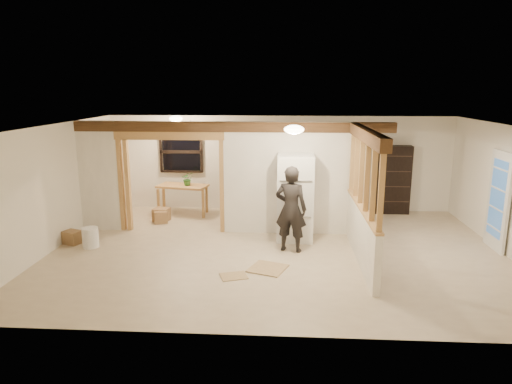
# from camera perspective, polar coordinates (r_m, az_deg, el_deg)

# --- Properties ---
(floor) EXTENTS (9.00, 6.50, 0.01)m
(floor) POSITION_cam_1_polar(r_m,az_deg,el_deg) (9.28, 2.56, -7.36)
(floor) COLOR #C9B595
(floor) RESTS_ON ground
(ceiling) EXTENTS (9.00, 6.50, 0.01)m
(ceiling) POSITION_cam_1_polar(r_m,az_deg,el_deg) (8.74, 2.73, 8.24)
(ceiling) COLOR white
(wall_back) EXTENTS (9.00, 0.01, 2.50)m
(wall_back) POSITION_cam_1_polar(r_m,az_deg,el_deg) (12.12, 2.89, 3.58)
(wall_back) COLOR silver
(wall_back) RESTS_ON floor
(wall_front) EXTENTS (9.00, 0.01, 2.50)m
(wall_front) POSITION_cam_1_polar(r_m,az_deg,el_deg) (5.80, 2.11, -6.83)
(wall_front) COLOR silver
(wall_front) RESTS_ON floor
(wall_left) EXTENTS (0.01, 6.50, 2.50)m
(wall_left) POSITION_cam_1_polar(r_m,az_deg,el_deg) (10.05, -23.95, 0.54)
(wall_left) COLOR silver
(wall_left) RESTS_ON floor
(partition_left_stub) EXTENTS (0.90, 0.12, 2.50)m
(partition_left_stub) POSITION_cam_1_polar(r_m,az_deg,el_deg) (10.93, -19.01, 1.87)
(partition_left_stub) COLOR white
(partition_left_stub) RESTS_ON floor
(partition_center) EXTENTS (2.80, 0.12, 2.50)m
(partition_center) POSITION_cam_1_polar(r_m,az_deg,el_deg) (10.10, 3.89, 1.69)
(partition_center) COLOR white
(partition_center) RESTS_ON floor
(doorway_frame) EXTENTS (2.46, 0.14, 2.20)m
(doorway_frame) POSITION_cam_1_polar(r_m,az_deg,el_deg) (10.44, -10.55, 1.03)
(doorway_frame) COLOR tan
(doorway_frame) RESTS_ON floor
(header_beam_back) EXTENTS (7.00, 0.18, 0.22)m
(header_beam_back) POSITION_cam_1_polar(r_m,az_deg,el_deg) (10.01, -2.97, 8.14)
(header_beam_back) COLOR #50331B
(header_beam_back) RESTS_ON ceiling
(header_beam_right) EXTENTS (0.18, 3.30, 0.22)m
(header_beam_right) POSITION_cam_1_polar(r_m,az_deg,el_deg) (8.48, 13.63, 6.94)
(header_beam_right) COLOR #50331B
(header_beam_right) RESTS_ON ceiling
(pony_wall) EXTENTS (0.12, 3.20, 1.00)m
(pony_wall) POSITION_cam_1_polar(r_m,az_deg,el_deg) (8.86, 12.99, -5.23)
(pony_wall) COLOR white
(pony_wall) RESTS_ON floor
(stud_partition) EXTENTS (0.14, 3.20, 1.32)m
(stud_partition) POSITION_cam_1_polar(r_m,az_deg,el_deg) (8.58, 13.38, 2.16)
(stud_partition) COLOR tan
(stud_partition) RESTS_ON pony_wall
(window_back) EXTENTS (1.12, 0.10, 1.10)m
(window_back) POSITION_cam_1_polar(r_m,az_deg,el_deg) (12.30, -9.35, 4.98)
(window_back) COLOR black
(window_back) RESTS_ON wall_back
(french_door) EXTENTS (0.12, 0.86, 2.00)m
(french_door) POSITION_cam_1_polar(r_m,az_deg,el_deg) (10.31, 28.05, -1.01)
(french_door) COLOR white
(french_door) RESTS_ON floor
(ceiling_dome_main) EXTENTS (0.36, 0.36, 0.16)m
(ceiling_dome_main) POSITION_cam_1_polar(r_m,az_deg,el_deg) (8.24, 4.78, 7.79)
(ceiling_dome_main) COLOR #FFEABF
(ceiling_dome_main) RESTS_ON ceiling
(ceiling_dome_util) EXTENTS (0.32, 0.32, 0.14)m
(ceiling_dome_util) POSITION_cam_1_polar(r_m,az_deg,el_deg) (11.34, -9.99, 9.03)
(ceiling_dome_util) COLOR #FFEABF
(ceiling_dome_util) RESTS_ON ceiling
(hanging_bulb) EXTENTS (0.07, 0.07, 0.07)m
(hanging_bulb) POSITION_cam_1_polar(r_m,az_deg,el_deg) (10.57, -8.15, 7.19)
(hanging_bulb) COLOR #FFD88C
(hanging_bulb) RESTS_ON ceiling
(refrigerator) EXTENTS (0.76, 0.74, 1.85)m
(refrigerator) POSITION_cam_1_polar(r_m,az_deg,el_deg) (9.75, 4.90, -0.69)
(refrigerator) COLOR white
(refrigerator) RESTS_ON floor
(woman) EXTENTS (0.72, 0.56, 1.73)m
(woman) POSITION_cam_1_polar(r_m,az_deg,el_deg) (9.04, 4.39, -2.14)
(woman) COLOR black
(woman) RESTS_ON floor
(work_table) EXTENTS (1.35, 0.87, 0.78)m
(work_table) POSITION_cam_1_polar(r_m,az_deg,el_deg) (11.88, -9.11, -0.98)
(work_table) COLOR tan
(work_table) RESTS_ON floor
(potted_plant) EXTENTS (0.37, 0.34, 0.33)m
(potted_plant) POSITION_cam_1_polar(r_m,az_deg,el_deg) (11.72, -8.55, 1.65)
(potted_plant) COLOR #316E2E
(potted_plant) RESTS_ON work_table
(shop_vac) EXTENTS (0.57, 0.57, 0.57)m
(shop_vac) POSITION_cam_1_polar(r_m,az_deg,el_deg) (11.99, -17.74, -1.83)
(shop_vac) COLOR #AD0709
(shop_vac) RESTS_ON floor
(bookshelf) EXTENTS (0.89, 0.30, 1.77)m
(bookshelf) POSITION_cam_1_polar(r_m,az_deg,el_deg) (12.29, 16.71, 1.46)
(bookshelf) COLOR black
(bookshelf) RESTS_ON floor
(bucket) EXTENTS (0.40, 0.40, 0.41)m
(bucket) POSITION_cam_1_polar(r_m,az_deg,el_deg) (10.00, -19.99, -5.37)
(bucket) COLOR white
(bucket) RESTS_ON floor
(box_util_a) EXTENTS (0.42, 0.37, 0.32)m
(box_util_a) POSITION_cam_1_polar(r_m,az_deg,el_deg) (11.49, -11.74, -2.77)
(box_util_a) COLOR #946F48
(box_util_a) RESTS_ON floor
(box_util_b) EXTENTS (0.39, 0.39, 0.29)m
(box_util_b) POSITION_cam_1_polar(r_m,az_deg,el_deg) (11.35, -11.80, -3.04)
(box_util_b) COLOR #946F48
(box_util_b) RESTS_ON floor
(box_front) EXTENTS (0.42, 0.38, 0.28)m
(box_front) POSITION_cam_1_polar(r_m,az_deg,el_deg) (10.38, -21.98, -5.27)
(box_front) COLOR #946F48
(box_front) RESTS_ON floor
(floor_panel_near) EXTENTS (0.79, 0.79, 0.02)m
(floor_panel_near) POSITION_cam_1_polar(r_m,az_deg,el_deg) (8.38, 1.47, -9.52)
(floor_panel_near) COLOR tan
(floor_panel_near) RESTS_ON floor
(floor_panel_far) EXTENTS (0.54, 0.48, 0.01)m
(floor_panel_far) POSITION_cam_1_polar(r_m,az_deg,el_deg) (8.08, -2.79, -10.45)
(floor_panel_far) COLOR tan
(floor_panel_far) RESTS_ON floor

